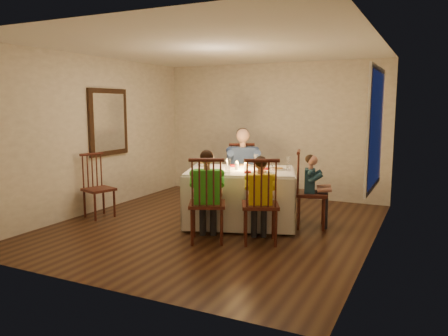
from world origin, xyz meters
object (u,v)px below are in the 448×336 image
at_px(chair_near_right, 260,242).
at_px(serving_bowl, 204,165).
at_px(dining_table, 241,185).
at_px(child_green, 207,241).
at_px(child_yellow, 260,242).
at_px(child_teal, 310,227).
at_px(adult, 242,210).
at_px(chair_extra, 100,217).
at_px(chair_adult, 242,210).
at_px(chair_end, 310,227).
at_px(chair_near_left, 207,241).

distance_m(chair_near_right, serving_bowl, 1.74).
relative_size(dining_table, child_green, 1.54).
distance_m(child_green, child_yellow, 0.69).
height_order(dining_table, child_teal, dining_table).
bearing_deg(dining_table, child_green, -112.31).
bearing_deg(adult, chair_extra, -171.31).
distance_m(chair_adult, chair_end, 1.43).
bearing_deg(serving_bowl, chair_near_right, -32.53).
distance_m(chair_adult, child_green, 1.82).
relative_size(chair_extra, adult, 0.73).
relative_size(dining_table, chair_adult, 1.66).
xyz_separation_m(chair_end, adult, (-1.33, 0.52, 0.00)).
distance_m(dining_table, chair_adult, 1.07).
relative_size(chair_near_left, adult, 0.81).
bearing_deg(child_teal, chair_end, -0.00).
height_order(chair_adult, chair_near_left, same).
xyz_separation_m(dining_table, child_yellow, (0.59, -0.72, -0.60)).
xyz_separation_m(dining_table, chair_near_right, (0.59, -0.72, -0.60)).
distance_m(chair_extra, adult, 2.37).
bearing_deg(chair_adult, chair_near_right, -88.10).
relative_size(chair_extra, serving_bowl, 4.99).
relative_size(chair_adult, adult, 0.81).
distance_m(chair_near_right, chair_end, 1.11).
xyz_separation_m(chair_adult, chair_near_left, (0.27, -1.80, 0.00)).
bearing_deg(chair_near_left, child_teal, -155.60).
distance_m(chair_near_left, chair_extra, 2.18).
distance_m(chair_near_left, adult, 1.82).
height_order(chair_near_left, serving_bowl, serving_bowl).
distance_m(dining_table, serving_bowl, 0.73).
distance_m(dining_table, chair_end, 1.21).
height_order(chair_end, child_green, child_green).
distance_m(adult, child_yellow, 1.80).
relative_size(chair_adult, child_teal, 1.05).
bearing_deg(dining_table, child_yellow, -69.60).
xyz_separation_m(adult, child_green, (0.27, -1.80, 0.00)).
xyz_separation_m(chair_near_left, child_yellow, (0.65, 0.25, 0.00)).
xyz_separation_m(dining_table, adult, (-0.33, 0.83, -0.60)).
height_order(chair_near_left, child_teal, chair_near_left).
height_order(chair_adult, chair_extra, chair_adult).
bearing_deg(adult, child_yellow, -88.10).
bearing_deg(chair_extra, child_green, -81.47).
bearing_deg(chair_end, chair_extra, 91.23).
height_order(chair_near_left, chair_extra, chair_near_left).
bearing_deg(child_teal, child_green, 125.52).
height_order(chair_adult, chair_end, same).
height_order(chair_adult, child_yellow, child_yellow).
bearing_deg(serving_bowl, child_yellow, -32.53).
distance_m(child_teal, serving_bowl, 1.90).
height_order(chair_end, child_yellow, child_yellow).
bearing_deg(child_yellow, chair_near_right, 180.00).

